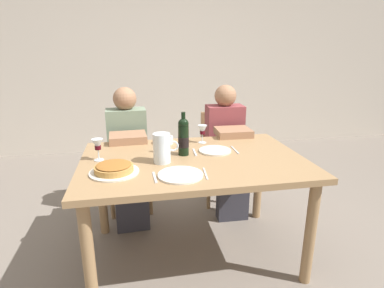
{
  "coord_description": "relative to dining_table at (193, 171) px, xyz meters",
  "views": [
    {
      "loc": [
        -0.38,
        -1.95,
        1.47
      ],
      "look_at": [
        -0.01,
        -0.0,
        0.86
      ],
      "focal_mm": 29.06,
      "sensor_mm": 36.0,
      "label": 1
    }
  ],
  "objects": [
    {
      "name": "ground_plane",
      "position": [
        0.0,
        0.0,
        -0.67
      ],
      "size": [
        8.0,
        8.0,
        0.0
      ],
      "primitive_type": "plane",
      "color": "slate"
    },
    {
      "name": "back_wall",
      "position": [
        0.0,
        2.68,
        0.73
      ],
      "size": [
        8.0,
        0.1,
        2.8
      ],
      "primitive_type": "cube",
      "color": "beige",
      "rests_on": "ground"
    },
    {
      "name": "dining_table",
      "position": [
        0.0,
        0.0,
        0.0
      ],
      "size": [
        1.5,
        1.0,
        0.76
      ],
      "color": "#9E7A51",
      "rests_on": "ground"
    },
    {
      "name": "wine_bottle",
      "position": [
        -0.05,
        0.08,
        0.22
      ],
      "size": [
        0.07,
        0.07,
        0.3
      ],
      "color": "black",
      "rests_on": "dining_table"
    },
    {
      "name": "water_pitcher",
      "position": [
        -0.21,
        -0.04,
        0.18
      ],
      "size": [
        0.17,
        0.11,
        0.19
      ],
      "color": "silver",
      "rests_on": "dining_table"
    },
    {
      "name": "baked_tart",
      "position": [
        -0.51,
        -0.17,
        0.12
      ],
      "size": [
        0.3,
        0.3,
        0.06
      ],
      "color": "silver",
      "rests_on": "dining_table"
    },
    {
      "name": "salad_bowl",
      "position": [
        -0.15,
        0.38,
        0.13
      ],
      "size": [
        0.13,
        0.13,
        0.07
      ],
      "color": "white",
      "rests_on": "dining_table"
    },
    {
      "name": "wine_glass_left_diner",
      "position": [
        0.14,
        0.34,
        0.19
      ],
      "size": [
        0.07,
        0.07,
        0.14
      ],
      "color": "silver",
      "rests_on": "dining_table"
    },
    {
      "name": "wine_glass_right_diner",
      "position": [
        -0.63,
        0.08,
        0.2
      ],
      "size": [
        0.07,
        0.07,
        0.15
      ],
      "color": "silver",
      "rests_on": "dining_table"
    },
    {
      "name": "dinner_plate_left_setting",
      "position": [
        0.18,
        0.11,
        0.1
      ],
      "size": [
        0.23,
        0.23,
        0.01
      ],
      "primitive_type": "cylinder",
      "color": "silver",
      "rests_on": "dining_table"
    },
    {
      "name": "dinner_plate_right_setting",
      "position": [
        -0.13,
        -0.29,
        0.1
      ],
      "size": [
        0.27,
        0.27,
        0.01
      ],
      "primitive_type": "cylinder",
      "color": "white",
      "rests_on": "dining_table"
    },
    {
      "name": "fork_left_setting",
      "position": [
        0.03,
        0.11,
        0.09
      ],
      "size": [
        0.02,
        0.16,
        0.0
      ],
      "primitive_type": "cube",
      "rotation": [
        0.0,
        0.0,
        1.51
      ],
      "color": "silver",
      "rests_on": "dining_table"
    },
    {
      "name": "knife_left_setting",
      "position": [
        0.33,
        0.11,
        0.09
      ],
      "size": [
        0.01,
        0.18,
        0.0
      ],
      "primitive_type": "cube",
      "rotation": [
        0.0,
        0.0,
        1.56
      ],
      "color": "silver",
      "rests_on": "dining_table"
    },
    {
      "name": "knife_right_setting",
      "position": [
        0.02,
        -0.29,
        0.09
      ],
      "size": [
        0.03,
        0.18,
        0.0
      ],
      "primitive_type": "cube",
      "rotation": [
        0.0,
        0.0,
        1.48
      ],
      "color": "silver",
      "rests_on": "dining_table"
    },
    {
      "name": "spoon_right_setting",
      "position": [
        -0.28,
        -0.29,
        0.09
      ],
      "size": [
        0.02,
        0.16,
        0.0
      ],
      "primitive_type": "cube",
      "rotation": [
        0.0,
        0.0,
        1.61
      ],
      "color": "silver",
      "rests_on": "dining_table"
    },
    {
      "name": "chair_left",
      "position": [
        -0.45,
        0.89,
        -0.17
      ],
      "size": [
        0.42,
        0.42,
        0.87
      ],
      "rotation": [
        0.0,
        0.0,
        3.19
      ],
      "color": "#9E7A51",
      "rests_on": "ground"
    },
    {
      "name": "diner_left",
      "position": [
        -0.44,
        0.65,
        -0.05
      ],
      "size": [
        0.35,
        0.51,
        1.16
      ],
      "rotation": [
        0.0,
        0.0,
        3.19
      ],
      "color": "gray",
      "rests_on": "ground"
    },
    {
      "name": "chair_right",
      "position": [
        0.45,
        0.9,
        -0.17
      ],
      "size": [
        0.41,
        0.41,
        0.87
      ],
      "rotation": [
        0.0,
        0.0,
        3.12
      ],
      "color": "#9E7A51",
      "rests_on": "ground"
    },
    {
      "name": "diner_right",
      "position": [
        0.45,
        0.66,
        -0.05
      ],
      "size": [
        0.34,
        0.51,
        1.16
      ],
      "rotation": [
        0.0,
        0.0,
        3.12
      ],
      "color": "#8E3D42",
      "rests_on": "ground"
    }
  ]
}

